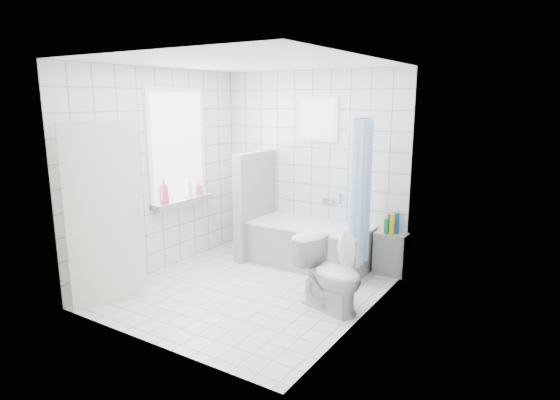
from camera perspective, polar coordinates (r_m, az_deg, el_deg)
The scene contains 19 objects.
ground at distance 5.67m, azimuth -3.72°, elevation -10.84°, with size 3.00×3.00×0.00m, color white.
ceiling at distance 5.23m, azimuth -4.12°, elevation 16.39°, with size 3.00×3.00×0.00m, color white.
wall_back at distance 6.55m, azimuth 3.85°, elevation 4.15°, with size 2.80×0.02×2.60m, color white.
wall_front at distance 4.20m, azimuth -16.03°, elevation -0.87°, with size 2.80×0.02×2.60m, color white.
wall_left at distance 6.21m, azimuth -14.42°, elevation 3.35°, with size 0.02×3.00×2.60m, color white.
wall_right at distance 4.62m, azimuth 10.26°, elevation 0.58°, with size 0.02×3.00×2.60m, color white.
window_left at distance 6.35m, azimuth -12.32°, elevation 6.37°, with size 0.01×0.90×1.40m, color white.
window_back at distance 6.41m, azimuth 4.54°, elevation 9.79°, with size 0.50×0.01×0.50m, color white.
window_sill at distance 6.44m, azimuth -11.73°, elevation -0.21°, with size 0.18×1.02×0.08m, color white.
door at distance 5.32m, azimuth -20.58°, elevation -1.80°, with size 0.04×0.80×2.00m, color silver.
bathtub at distance 6.36m, azimuth 3.73°, elevation -5.44°, with size 1.61×0.77×0.58m.
partition_wall at distance 6.64m, azimuth -3.02°, elevation -0.56°, with size 0.15×0.85×1.50m, color white.
tiled_ledge at distance 6.20m, azimuth 13.33°, elevation -6.38°, with size 0.40×0.24×0.55m, color white.
toilet at distance 5.07m, azimuth 6.15°, elevation -8.99°, with size 0.44×0.76×0.78m, color silver.
curtain_rod at distance 5.73m, azimuth 10.49°, elevation 9.85°, with size 0.02×0.02×0.80m, color silver.
shower_curtain at distance 5.71m, azimuth 9.66°, elevation 0.76°, with size 0.14×0.48×1.78m, color #519AED, non-canonical shape.
tub_faucet at distance 6.46m, azimuth 6.00°, elevation -0.07°, with size 0.18×0.06×0.06m, color silver.
sill_bottles at distance 6.34m, azimuth -12.22°, elevation 1.32°, with size 0.13×0.79×0.33m.
ledge_bottles at distance 6.06m, azimuth 13.40°, elevation -2.88°, with size 0.18×0.18×0.27m.
Camera 1 is at (3.08, -4.21, 2.22)m, focal length 30.00 mm.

